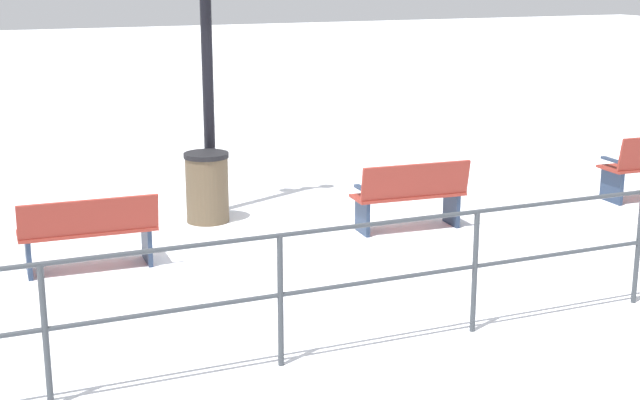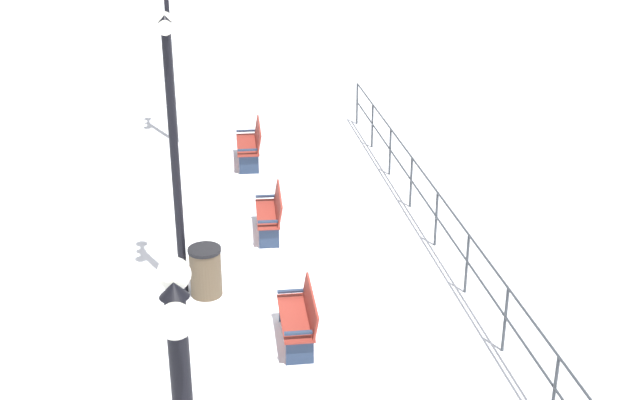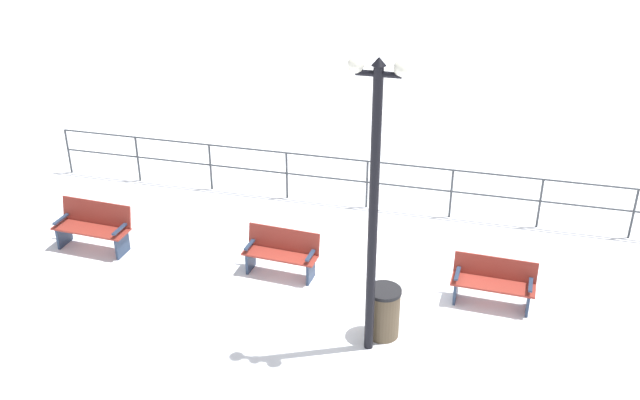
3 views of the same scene
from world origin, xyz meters
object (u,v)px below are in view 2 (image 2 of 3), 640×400
Objects in this scene: bench_third at (300,317)px; bench_second at (271,213)px; bench_nearest at (251,144)px; trash_bin at (206,271)px; lamppost_near at (168,26)px; lamppost_middle at (173,130)px.

bench_second is at bearing -87.64° from bench_third.
bench_third is at bearing 93.89° from bench_second.
bench_second is at bearing 93.72° from bench_nearest.
lamppost_near is at bearing -87.20° from trash_bin.
lamppost_near is (1.79, -9.68, 2.56)m from bench_third.
lamppost_near reaches higher than trash_bin.
bench_nearest is 1.74× the size of trash_bin.
bench_nearest is at bearing -106.48° from lamppost_middle.
lamppost_near is at bearing -77.11° from bench_third.
bench_second is 0.31× the size of lamppost_near.
bench_nearest is 3.56m from lamppost_near.
bench_nearest reaches higher than trash_bin.
bench_nearest is at bearing -102.66° from trash_bin.
bench_third is 10.17m from lamppost_near.
bench_nearest is 6.30m from trash_bin.
bench_nearest is at bearing -85.72° from bench_second.
trash_bin is at bearing 80.72° from bench_nearest.
lamppost_middle is at bearing -22.86° from trash_bin.
bench_nearest reaches higher than bench_second.
bench_second is 2.61m from trash_bin.
bench_nearest is at bearing -87.44° from bench_third.
bench_third is 3.66m from lamppost_middle.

